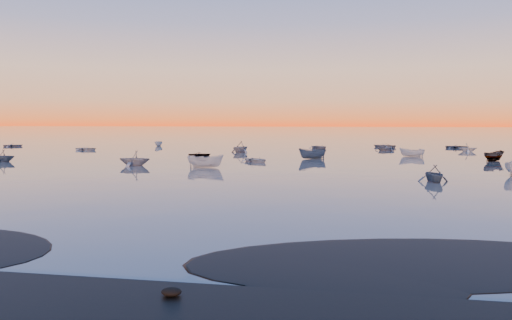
% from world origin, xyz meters
% --- Properties ---
extents(ground, '(600.00, 600.00, 0.00)m').
position_xyz_m(ground, '(0.00, 100.00, 0.00)').
color(ground, slate).
rests_on(ground, ground).
extents(mud_lobes, '(140.00, 6.00, 0.07)m').
position_xyz_m(mud_lobes, '(0.00, -1.00, 0.01)').
color(mud_lobes, black).
rests_on(mud_lobes, ground).
extents(moored_fleet, '(124.00, 58.00, 1.20)m').
position_xyz_m(moored_fleet, '(0.00, 53.00, 0.00)').
color(moored_fleet, silver).
rests_on(moored_fleet, ground).
extents(boat_near_center, '(1.82, 4.21, 1.45)m').
position_xyz_m(boat_near_center, '(-10.34, 35.51, 0.00)').
color(boat_near_center, silver).
rests_on(boat_near_center, ground).
extents(boat_near_right, '(3.51, 2.20, 1.14)m').
position_xyz_m(boat_near_right, '(12.58, 26.57, 0.00)').
color(boat_near_right, '#334961').
rests_on(boat_near_right, ground).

